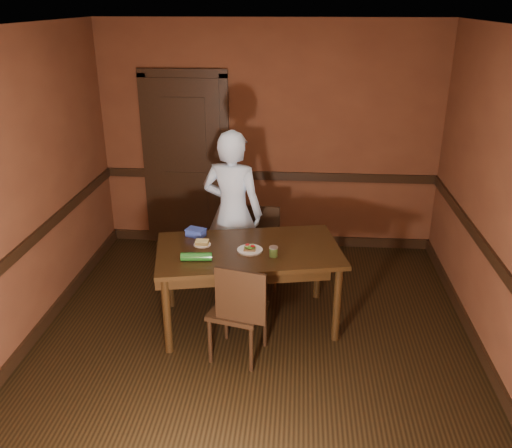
% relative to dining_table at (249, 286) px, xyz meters
% --- Properties ---
extents(floor, '(4.00, 4.50, 0.01)m').
position_rel_dining_table_xyz_m(floor, '(0.07, -0.41, -0.39)').
color(floor, black).
rests_on(floor, ground).
extents(ceiling, '(4.00, 4.50, 0.01)m').
position_rel_dining_table_xyz_m(ceiling, '(0.07, -0.41, 2.31)').
color(ceiling, silver).
rests_on(ceiling, ground).
extents(wall_back, '(4.00, 0.02, 2.70)m').
position_rel_dining_table_xyz_m(wall_back, '(0.07, 1.84, 0.96)').
color(wall_back, '#592D1B').
rests_on(wall_back, ground).
extents(wall_front, '(4.00, 0.02, 2.70)m').
position_rel_dining_table_xyz_m(wall_front, '(0.07, -2.66, 0.96)').
color(wall_front, '#592D1B').
rests_on(wall_front, ground).
extents(wall_left, '(0.02, 4.50, 2.70)m').
position_rel_dining_table_xyz_m(wall_left, '(-1.93, -0.41, 0.96)').
color(wall_left, '#592D1B').
rests_on(wall_left, ground).
extents(wall_right, '(0.02, 4.50, 2.70)m').
position_rel_dining_table_xyz_m(wall_right, '(2.07, -0.41, 0.96)').
color(wall_right, '#592D1B').
rests_on(wall_right, ground).
extents(dado_back, '(4.00, 0.03, 0.10)m').
position_rel_dining_table_xyz_m(dado_back, '(0.07, 1.82, 0.51)').
color(dado_back, black).
rests_on(dado_back, ground).
extents(dado_left, '(0.03, 4.50, 0.10)m').
position_rel_dining_table_xyz_m(dado_left, '(-1.91, -0.41, 0.51)').
color(dado_left, black).
rests_on(dado_left, ground).
extents(dado_right, '(0.03, 4.50, 0.10)m').
position_rel_dining_table_xyz_m(dado_right, '(2.06, -0.41, 0.51)').
color(dado_right, black).
rests_on(dado_right, ground).
extents(baseboard_back, '(4.00, 0.03, 0.12)m').
position_rel_dining_table_xyz_m(baseboard_back, '(0.07, 1.82, -0.33)').
color(baseboard_back, black).
rests_on(baseboard_back, ground).
extents(baseboard_left, '(0.03, 4.50, 0.12)m').
position_rel_dining_table_xyz_m(baseboard_left, '(-1.91, -0.41, -0.33)').
color(baseboard_left, black).
rests_on(baseboard_left, ground).
extents(baseboard_right, '(0.03, 4.50, 0.12)m').
position_rel_dining_table_xyz_m(baseboard_right, '(2.06, -0.41, -0.33)').
color(baseboard_right, black).
rests_on(baseboard_right, ground).
extents(door, '(1.05, 0.07, 2.20)m').
position_rel_dining_table_xyz_m(door, '(-0.93, 1.80, 0.70)').
color(door, black).
rests_on(door, ground).
extents(dining_table, '(1.82, 1.25, 0.78)m').
position_rel_dining_table_xyz_m(dining_table, '(0.00, 0.00, 0.00)').
color(dining_table, black).
rests_on(dining_table, floor).
extents(chair_far, '(0.43, 0.43, 0.84)m').
position_rel_dining_table_xyz_m(chair_far, '(0.08, 0.78, 0.03)').
color(chair_far, black).
rests_on(chair_far, floor).
extents(chair_near, '(0.52, 0.52, 0.92)m').
position_rel_dining_table_xyz_m(chair_near, '(-0.05, -0.52, 0.07)').
color(chair_near, black).
rests_on(chair_near, floor).
extents(person, '(0.70, 0.54, 1.72)m').
position_rel_dining_table_xyz_m(person, '(-0.23, 0.67, 0.47)').
color(person, silver).
rests_on(person, floor).
extents(sandwich_plate, '(0.23, 0.23, 0.06)m').
position_rel_dining_table_xyz_m(sandwich_plate, '(0.02, -0.05, 0.41)').
color(sandwich_plate, white).
rests_on(sandwich_plate, dining_table).
extents(sauce_jar, '(0.08, 0.08, 0.09)m').
position_rel_dining_table_xyz_m(sauce_jar, '(0.23, -0.14, 0.44)').
color(sauce_jar, '#55883E').
rests_on(sauce_jar, dining_table).
extents(cheese_saucer, '(0.16, 0.16, 0.05)m').
position_rel_dining_table_xyz_m(cheese_saucer, '(-0.43, 0.04, 0.41)').
color(cheese_saucer, white).
rests_on(cheese_saucer, dining_table).
extents(food_tub, '(0.21, 0.17, 0.08)m').
position_rel_dining_table_xyz_m(food_tub, '(-0.53, 0.24, 0.43)').
color(food_tub, '#324AB3').
rests_on(food_tub, dining_table).
extents(wrapped_veg, '(0.28, 0.10, 0.08)m').
position_rel_dining_table_xyz_m(wrapped_veg, '(-0.43, -0.28, 0.43)').
color(wrapped_veg, '#174915').
rests_on(wrapped_veg, dining_table).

